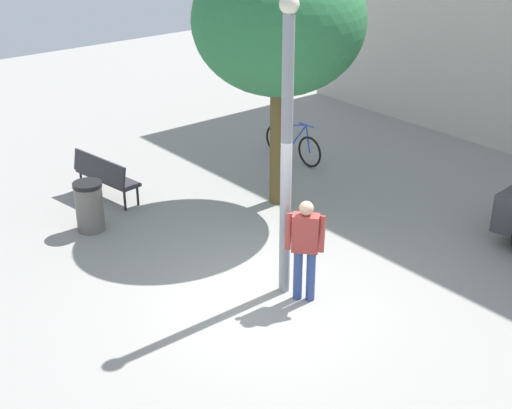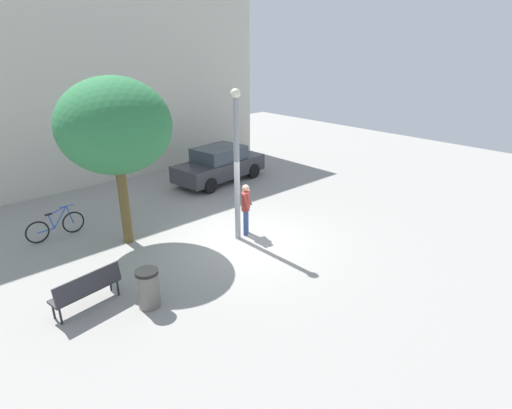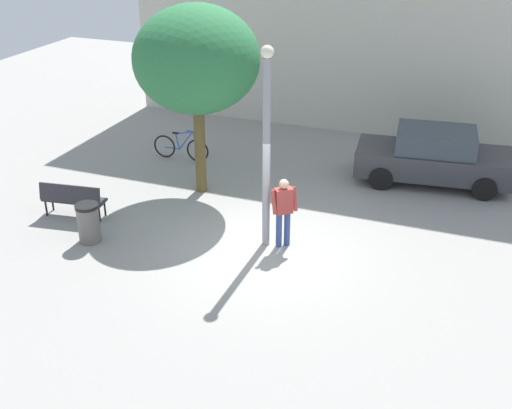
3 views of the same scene
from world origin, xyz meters
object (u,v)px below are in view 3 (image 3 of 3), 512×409
Objects in this scene: lamppost at (267,143)px; trash_bin at (89,223)px; person_by_lamppost at (284,208)px; plaza_tree at (196,60)px; bicycle_blue at (181,148)px; parked_car_charcoal at (434,157)px; park_bench at (72,198)px.

lamppost reaches higher than trash_bin.
plaza_tree is at bearing 145.84° from person_by_lamppost.
plaza_tree reaches higher than bicycle_blue.
bicycle_blue is 0.41× the size of parked_car_charcoal.
bicycle_blue reaches higher than trash_bin.
trash_bin is at bearing -138.17° from parked_car_charcoal.
trash_bin is (1.07, -0.89, -0.07)m from park_bench.
person_by_lamppost is 4.52m from plaza_tree.
bicycle_blue is at bearing 80.05° from park_bench.
park_bench is at bearing -131.48° from plaza_tree.
bicycle_blue is (-4.57, 3.87, -0.58)m from person_by_lamppost.
plaza_tree reaches higher than lamppost.
lamppost is at bearing -171.81° from person_by_lamppost.
bicycle_blue is at bearing 93.21° from trash_bin.
lamppost is 6.11m from bicycle_blue.
parked_car_charcoal is at bearing 7.70° from bicycle_blue.
trash_bin is (-7.01, -6.27, -0.30)m from parked_car_charcoal.
park_bench is 1.74× the size of trash_bin.
plaza_tree is at bearing 70.62° from trash_bin.
bicycle_blue is at bearing 136.73° from lamppost.
lamppost is at bearing 19.30° from trash_bin.
plaza_tree is 5.23× the size of trash_bin.
lamppost is at bearing -43.27° from bicycle_blue.
bicycle_blue is 1.91× the size of trash_bin.
lamppost reaches higher than bicycle_blue.
park_bench is 1.39m from trash_bin.
plaza_tree reaches higher than parked_car_charcoal.
trash_bin is at bearing -109.38° from plaza_tree.
park_bench is 9.70m from parked_car_charcoal.
plaza_tree is at bearing -154.25° from parked_car_charcoal.
parked_car_charcoal is at bearing 25.75° from plaza_tree.
park_bench is 4.46m from bicycle_blue.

